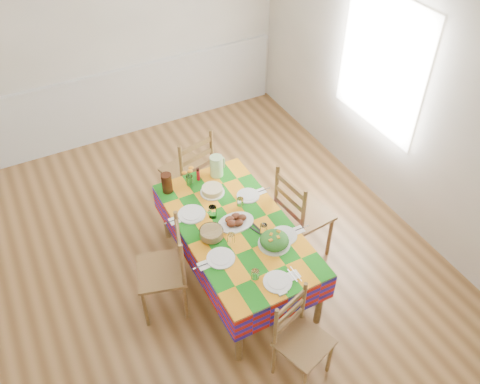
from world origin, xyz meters
name	(u,v)px	position (x,y,z in m)	size (l,w,h in m)	color
room	(186,157)	(0.00, 0.00, 1.35)	(4.58, 5.08, 2.78)	brown
wainscot	(113,103)	(0.00, 2.48, 0.49)	(4.41, 0.06, 0.92)	silver
window_right	(381,64)	(2.23, 0.30, 1.50)	(1.40, 1.40, 0.00)	white
dining_table	(236,232)	(0.30, -0.31, 0.60)	(0.94, 1.74, 0.68)	brown
setting_near_head	(270,279)	(0.26, -0.97, 0.70)	(0.38, 0.25, 0.11)	white
setting_left_near	(224,251)	(0.06, -0.54, 0.70)	(0.44, 0.26, 0.12)	white
setting_left_far	(199,213)	(0.06, -0.03, 0.70)	(0.46, 0.27, 0.12)	white
setting_right_near	(277,233)	(0.56, -0.56, 0.70)	(0.44, 0.25, 0.11)	white
setting_right_far	(246,198)	(0.54, -0.04, 0.70)	(0.41, 0.23, 0.10)	white
meat_platter	(236,221)	(0.31, -0.27, 0.70)	(0.34, 0.24, 0.07)	white
salad_platter	(274,241)	(0.49, -0.64, 0.72)	(0.28, 0.28, 0.12)	white
pasta_bowl	(211,233)	(0.05, -0.31, 0.72)	(0.21, 0.21, 0.08)	white
cake	(212,190)	(0.30, 0.20, 0.71)	(0.23, 0.23, 0.06)	white
serving_utensils	(253,227)	(0.43, -0.38, 0.68)	(0.12, 0.26, 0.01)	black
flower_vase	(189,178)	(0.16, 0.40, 0.77)	(0.13, 0.11, 0.21)	white
hot_sauce	(198,174)	(0.26, 0.43, 0.75)	(0.03, 0.03, 0.14)	red
green_pitcher	(216,166)	(0.46, 0.42, 0.79)	(0.13, 0.13, 0.22)	#B3DE9C
tea_pitcher	(167,183)	(-0.06, 0.42, 0.78)	(0.10, 0.10, 0.20)	#32150B
name_card	(283,294)	(0.28, -1.12, 0.69)	(0.07, 0.02, 0.02)	white
chair_near	(300,340)	(0.28, -1.40, 0.43)	(0.47, 0.46, 0.86)	brown
chair_far	(190,172)	(0.31, 0.78, 0.50)	(0.54, 0.53, 1.02)	brown
chair_left	(166,270)	(-0.39, -0.32, 0.48)	(0.52, 0.53, 0.98)	brown
chair_right	(300,215)	(0.98, -0.31, 0.52)	(0.48, 0.50, 1.05)	brown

